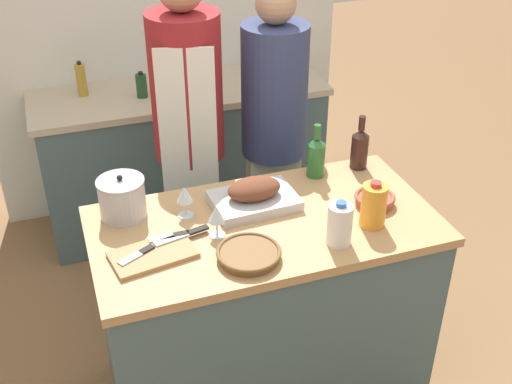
% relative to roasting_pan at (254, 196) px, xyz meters
% --- Properties ---
extents(ground_plane, '(12.00, 12.00, 0.00)m').
position_rel_roasting_pan_xyz_m(ground_plane, '(0.00, -0.13, -0.98)').
color(ground_plane, '#8E6642').
extents(kitchen_island, '(1.42, 0.73, 0.94)m').
position_rel_roasting_pan_xyz_m(kitchen_island, '(0.00, -0.13, -0.51)').
color(kitchen_island, '#4C666B').
rests_on(kitchen_island, ground_plane).
extents(back_counter, '(1.77, 0.60, 0.91)m').
position_rel_roasting_pan_xyz_m(back_counter, '(0.00, 1.40, -0.53)').
color(back_counter, '#4C666B').
rests_on(back_counter, ground_plane).
extents(back_wall, '(2.27, 0.10, 2.55)m').
position_rel_roasting_pan_xyz_m(back_wall, '(0.00, 1.75, 0.29)').
color(back_wall, silver).
rests_on(back_wall, ground_plane).
extents(roasting_pan, '(0.37, 0.27, 0.13)m').
position_rel_roasting_pan_xyz_m(roasting_pan, '(0.00, 0.00, 0.00)').
color(roasting_pan, '#BCBCC1').
rests_on(roasting_pan, kitchen_island).
extents(wicker_basket, '(0.25, 0.25, 0.04)m').
position_rel_roasting_pan_xyz_m(wicker_basket, '(-0.14, -0.34, -0.03)').
color(wicker_basket, brown).
rests_on(wicker_basket, kitchen_island).
extents(cutting_board, '(0.34, 0.23, 0.02)m').
position_rel_roasting_pan_xyz_m(cutting_board, '(-0.48, -0.21, -0.04)').
color(cutting_board, '#AD7F51').
rests_on(cutting_board, kitchen_island).
extents(stock_pot, '(0.20, 0.20, 0.19)m').
position_rel_roasting_pan_xyz_m(stock_pot, '(-0.53, 0.10, 0.04)').
color(stock_pot, '#B7B7BC').
rests_on(stock_pot, kitchen_island).
extents(mixing_bowl, '(0.17, 0.17, 0.04)m').
position_rel_roasting_pan_xyz_m(mixing_bowl, '(0.49, -0.16, -0.02)').
color(mixing_bowl, '#A84C38').
rests_on(mixing_bowl, kitchen_island).
extents(juice_jug, '(0.10, 0.10, 0.20)m').
position_rel_roasting_pan_xyz_m(juice_jug, '(0.40, -0.29, 0.04)').
color(juice_jug, orange).
rests_on(juice_jug, kitchen_island).
extents(milk_jug, '(0.10, 0.10, 0.19)m').
position_rel_roasting_pan_xyz_m(milk_jug, '(0.22, -0.36, 0.04)').
color(milk_jug, white).
rests_on(milk_jug, kitchen_island).
extents(wine_bottle_green, '(0.08, 0.08, 0.26)m').
position_rel_roasting_pan_xyz_m(wine_bottle_green, '(0.57, 0.15, 0.05)').
color(wine_bottle_green, '#381E19').
rests_on(wine_bottle_green, kitchen_island).
extents(wine_bottle_dark, '(0.08, 0.08, 0.25)m').
position_rel_roasting_pan_xyz_m(wine_bottle_dark, '(0.35, 0.15, 0.05)').
color(wine_bottle_dark, '#28662D').
rests_on(wine_bottle_dark, kitchen_island).
extents(wine_glass_left, '(0.07, 0.07, 0.14)m').
position_rel_roasting_pan_xyz_m(wine_glass_left, '(-0.29, 0.02, 0.05)').
color(wine_glass_left, silver).
rests_on(wine_glass_left, kitchen_island).
extents(wine_glass_right, '(0.07, 0.07, 0.14)m').
position_rel_roasting_pan_xyz_m(wine_glass_right, '(-0.21, -0.16, 0.05)').
color(wine_glass_right, silver).
rests_on(wine_glass_right, kitchen_island).
extents(knife_chef, '(0.23, 0.08, 0.01)m').
position_rel_roasting_pan_xyz_m(knife_chef, '(-0.34, -0.14, -0.03)').
color(knife_chef, '#B7B7BC').
rests_on(knife_chef, cutting_board).
extents(knife_paring, '(0.15, 0.10, 0.01)m').
position_rel_roasting_pan_xyz_m(knife_paring, '(-0.53, -0.21, -0.03)').
color(knife_paring, '#B7B7BC').
rests_on(knife_paring, cutting_board).
extents(knife_bread, '(0.16, 0.03, 0.01)m').
position_rel_roasting_pan_xyz_m(knife_bread, '(-0.39, -0.13, -0.03)').
color(knife_bread, '#B7B7BC').
rests_on(knife_bread, cutting_board).
extents(condiment_bottle_tall, '(0.05, 0.05, 0.18)m').
position_rel_roasting_pan_xyz_m(condiment_bottle_tall, '(0.09, 1.28, 0.01)').
color(condiment_bottle_tall, '#234C28').
rests_on(condiment_bottle_tall, back_counter).
extents(condiment_bottle_short, '(0.06, 0.06, 0.21)m').
position_rel_roasting_pan_xyz_m(condiment_bottle_short, '(-0.55, 1.50, 0.02)').
color(condiment_bottle_short, '#B28E2D').
rests_on(condiment_bottle_short, back_counter).
extents(condiment_bottle_extra, '(0.06, 0.06, 0.16)m').
position_rel_roasting_pan_xyz_m(condiment_bottle_extra, '(-0.23, 1.36, -0.00)').
color(condiment_bottle_extra, '#234C28').
rests_on(condiment_bottle_extra, back_counter).
extents(person_cook_aproned, '(0.35, 0.38, 1.80)m').
position_rel_roasting_pan_xyz_m(person_cook_aproned, '(-0.12, 0.66, 0.02)').
color(person_cook_aproned, beige).
rests_on(person_cook_aproned, ground_plane).
extents(person_cook_guest, '(0.34, 0.34, 1.69)m').
position_rel_roasting_pan_xyz_m(person_cook_guest, '(0.33, 0.64, -0.04)').
color(person_cook_guest, beige).
rests_on(person_cook_guest, ground_plane).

